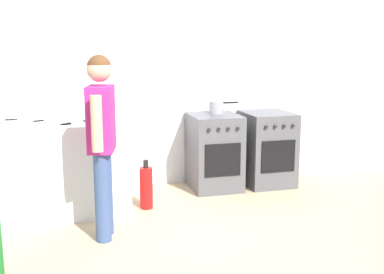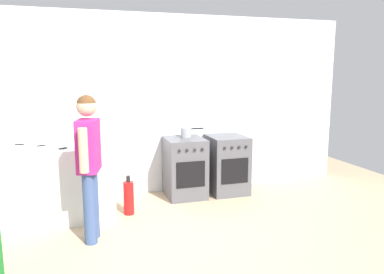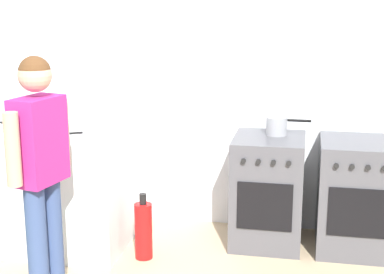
{
  "view_description": "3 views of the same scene",
  "coord_description": "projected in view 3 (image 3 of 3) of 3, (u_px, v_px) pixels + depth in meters",
  "views": [
    {
      "loc": [
        -1.3,
        -3.49,
        1.64
      ],
      "look_at": [
        -0.11,
        0.87,
        0.75
      ],
      "focal_mm": 45.0,
      "sensor_mm": 36.0,
      "label": 1
    },
    {
      "loc": [
        -1.06,
        -3.45,
        1.77
      ],
      "look_at": [
        0.17,
        0.61,
        1.04
      ],
      "focal_mm": 35.0,
      "sensor_mm": 36.0,
      "label": 2
    },
    {
      "loc": [
        0.61,
        -2.8,
        1.89
      ],
      "look_at": [
        -0.14,
        1.0,
        0.97
      ],
      "focal_mm": 55.0,
      "sensor_mm": 36.0,
      "label": 3
    }
  ],
  "objects": [
    {
      "name": "back_wall",
      "position": [
        231.0,
        71.0,
        4.78
      ],
      "size": [
        6.0,
        0.1,
        2.6
      ],
      "primitive_type": "cube",
      "color": "silver",
      "rests_on": "ground"
    },
    {
      "name": "counter_unit",
      "position": [
        42.0,
        189.0,
        4.52
      ],
      "size": [
        1.3,
        0.7,
        0.9
      ],
      "primitive_type": "cube",
      "color": "silver",
      "rests_on": "ground"
    },
    {
      "name": "oven_left",
      "position": [
        268.0,
        190.0,
        4.56
      ],
      "size": [
        0.54,
        0.62,
        0.85
      ],
      "color": "#4C4C51",
      "rests_on": "ground"
    },
    {
      "name": "oven_right",
      "position": [
        354.0,
        196.0,
        4.44
      ],
      "size": [
        0.54,
        0.62,
        0.85
      ],
      "color": "#4C4C51",
      "rests_on": "ground"
    },
    {
      "name": "pot",
      "position": [
        277.0,
        126.0,
        4.52
      ],
      "size": [
        0.34,
        0.16,
        0.14
      ],
      "color": "gray",
      "rests_on": "oven_left"
    },
    {
      "name": "knife_carving",
      "position": [
        25.0,
        138.0,
        4.2
      ],
      "size": [
        0.3,
        0.2,
        0.01
      ],
      "color": "silver",
      "rests_on": "counter_unit"
    },
    {
      "name": "knife_paring",
      "position": [
        79.0,
        133.0,
        4.36
      ],
      "size": [
        0.2,
        0.13,
        0.01
      ],
      "color": "silver",
      "rests_on": "counter_unit"
    },
    {
      "name": "knife_bread",
      "position": [
        14.0,
        123.0,
        4.7
      ],
      "size": [
        0.35,
        0.04,
        0.01
      ],
      "color": "silver",
      "rests_on": "counter_unit"
    },
    {
      "name": "knife_chef",
      "position": [
        12.0,
        129.0,
        4.51
      ],
      "size": [
        0.29,
        0.17,
        0.01
      ],
      "color": "silver",
      "rests_on": "counter_unit"
    },
    {
      "name": "person",
      "position": [
        40.0,
        159.0,
        3.64
      ],
      "size": [
        0.27,
        0.56,
        1.55
      ],
      "color": "#384C7A",
      "rests_on": "ground"
    },
    {
      "name": "fire_extinguisher",
      "position": [
        144.0,
        230.0,
        4.32
      ],
      "size": [
        0.13,
        0.13,
        0.5
      ],
      "color": "red",
      "rests_on": "ground"
    }
  ]
}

